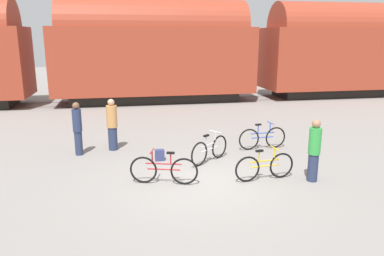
{
  "coord_description": "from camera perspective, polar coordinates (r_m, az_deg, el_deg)",
  "views": [
    {
      "loc": [
        -1.93,
        -9.05,
        3.73
      ],
      "look_at": [
        0.06,
        1.42,
        1.1
      ],
      "focal_mm": 35.0,
      "sensor_mm": 36.0,
      "label": 1
    }
  ],
  "objects": [
    {
      "name": "ground_plane",
      "position": [
        9.98,
        1.21,
        -8.09
      ],
      "size": [
        80.0,
        80.0,
        0.0
      ],
      "primitive_type": "plane",
      "color": "gray"
    },
    {
      "name": "freight_train",
      "position": [
        21.73,
        -5.76,
        11.86
      ],
      "size": [
        36.04,
        3.18,
        5.72
      ],
      "color": "black",
      "rests_on": "ground_plane"
    },
    {
      "name": "rail_near",
      "position": [
        21.33,
        -5.4,
        3.75
      ],
      "size": [
        48.04,
        0.07,
        0.01
      ],
      "primitive_type": "cube",
      "color": "#4C4238",
      "rests_on": "ground_plane"
    },
    {
      "name": "rail_far",
      "position": [
        22.74,
        -5.75,
        4.37
      ],
      "size": [
        48.04,
        0.07,
        0.01
      ],
      "primitive_type": "cube",
      "color": "#4C4238",
      "rests_on": "ground_plane"
    },
    {
      "name": "bicycle_blue",
      "position": [
        12.85,
        10.68,
        -1.48
      ],
      "size": [
        1.7,
        0.46,
        0.9
      ],
      "color": "black",
      "rests_on": "ground_plane"
    },
    {
      "name": "bicycle_maroon",
      "position": [
        9.71,
        -4.34,
        -6.37
      ],
      "size": [
        1.72,
        0.59,
        0.89
      ],
      "color": "black",
      "rests_on": "ground_plane"
    },
    {
      "name": "bicycle_yellow",
      "position": [
        10.13,
        11.02,
        -5.78
      ],
      "size": [
        1.69,
        0.46,
        0.87
      ],
      "color": "black",
      "rests_on": "ground_plane"
    },
    {
      "name": "bicycle_silver",
      "position": [
        11.34,
        2.71,
        -3.3
      ],
      "size": [
        1.37,
        1.11,
        0.91
      ],
      "color": "black",
      "rests_on": "ground_plane"
    },
    {
      "name": "person_in_tan",
      "position": [
        12.68,
        -12.08,
        0.5
      ],
      "size": [
        0.35,
        0.35,
        1.73
      ],
      "rotation": [
        0.0,
        0.0,
        2.79
      ],
      "color": "#283351",
      "rests_on": "ground_plane"
    },
    {
      "name": "person_in_green",
      "position": [
        10.23,
        18.12,
        -3.25
      ],
      "size": [
        0.31,
        0.31,
        1.66
      ],
      "rotation": [
        0.0,
        0.0,
        3.31
      ],
      "color": "#283351",
      "rests_on": "ground_plane"
    },
    {
      "name": "person_in_navy",
      "position": [
        12.41,
        -17.05,
        -0.03
      ],
      "size": [
        0.29,
        0.29,
        1.72
      ],
      "rotation": [
        0.0,
        0.0,
        5.18
      ],
      "color": "#283351",
      "rests_on": "ground_plane"
    },
    {
      "name": "backpack",
      "position": [
        11.56,
        -4.94,
        -4.13
      ],
      "size": [
        0.28,
        0.2,
        0.34
      ],
      "color": "navy",
      "rests_on": "ground_plane"
    }
  ]
}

